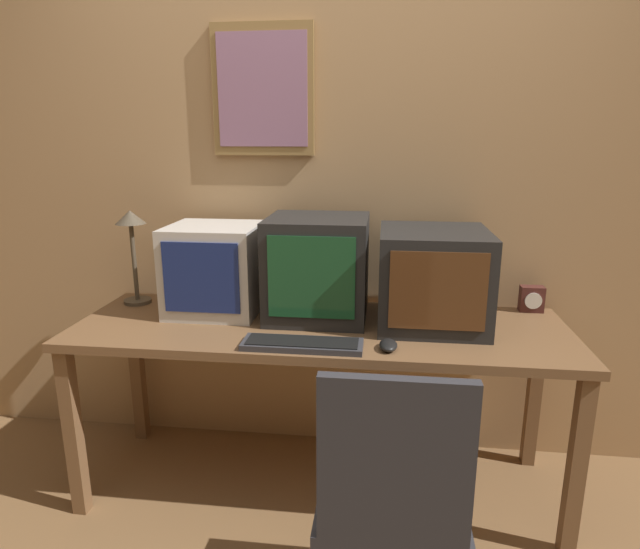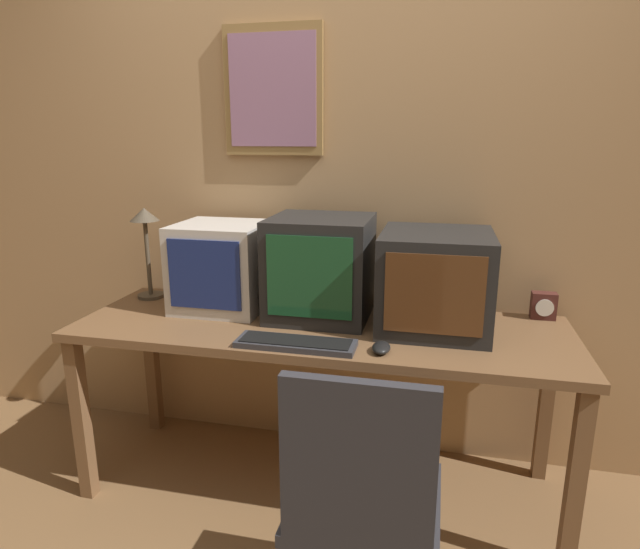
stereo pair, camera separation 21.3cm
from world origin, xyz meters
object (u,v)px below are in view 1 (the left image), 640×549
Objects in this scene: desk_clock at (532,299)px; desk_lamp at (132,236)px; keyboard_main at (302,344)px; mouse_near_keyboard at (388,345)px; monitor_right at (433,277)px; office_chair at (390,528)px; monitor_left at (215,269)px; monitor_center at (318,267)px.

desk_lamp reaches higher than desk_clock.
mouse_near_keyboard reaches higher than keyboard_main.
monitor_right is 0.49× the size of office_chair.
mouse_near_keyboard is at bearing 3.24° from keyboard_main.
desk_lamp is at bearing 152.29° from keyboard_main.
monitor_left is at bearing 154.74° from mouse_near_keyboard.
keyboard_main is 1.08m from desk_clock.
desk_clock is at bearing 39.38° from mouse_near_keyboard.
monitor_left is 0.89× the size of desk_lamp.
monitor_left is 1.39m from desk_clock.
monitor_center is 0.95m from desk_clock.
monitor_left is 0.45m from monitor_center.
keyboard_main is (-0.01, -0.36, -0.20)m from monitor_center.
monitor_left reaches higher than office_chair.
office_chair reaches higher than desk_clock.
office_chair is at bearing -56.62° from keyboard_main.
office_chair reaches higher than mouse_near_keyboard.
monitor_right reaches higher than monitor_left.
office_chair is at bearing -120.61° from desk_clock.
monitor_left reaches higher than keyboard_main.
monitor_right is 1.05× the size of keyboard_main.
desk_clock is (0.45, 0.20, -0.14)m from monitor_right.
monitor_center reaches higher than office_chair.
desk_lamp is 1.63m from office_chair.
desk_lamp is at bearing 170.17° from monitor_left.
monitor_left is at bearing -173.44° from desk_clock.
monitor_right is 1.08× the size of desk_lamp.
monitor_center is at bearing 175.91° from monitor_right.
monitor_right is (0.47, -0.03, -0.02)m from monitor_center.
desk_clock is 0.12× the size of office_chair.
keyboard_main is 0.47× the size of office_chair.
desk_lamp reaches higher than monitor_center.
monitor_left is 1.27m from office_chair.
office_chair is (-0.16, -0.83, -0.53)m from monitor_right.
monitor_left is 0.85m from mouse_near_keyboard.
keyboard_main is at bearing 123.38° from office_chair.
mouse_near_keyboard is 0.62m from office_chair.
monitor_center reaches higher than desk_clock.
monitor_right reaches higher than desk_clock.
monitor_center is 0.86m from desk_lamp.
monitor_right reaches higher than mouse_near_keyboard.
monitor_right is at bearing -4.09° from monitor_center.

